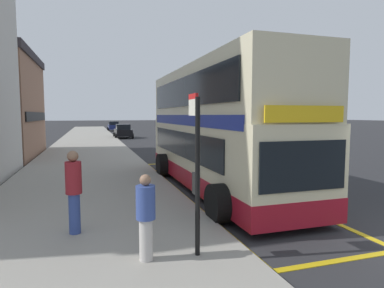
% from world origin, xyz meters
% --- Properties ---
extents(ground_plane, '(260.00, 260.00, 0.00)m').
position_xyz_m(ground_plane, '(0.00, 32.00, 0.00)').
color(ground_plane, '#28282B').
extents(pavement_near, '(6.00, 76.00, 0.14)m').
position_xyz_m(pavement_near, '(-7.00, 32.00, 0.07)').
color(pavement_near, gray).
rests_on(pavement_near, ground).
extents(double_decker_bus, '(3.19, 10.29, 4.40)m').
position_xyz_m(double_decker_bus, '(-2.46, 6.05, 2.06)').
color(double_decker_bus, beige).
rests_on(double_decker_bus, ground).
extents(bus_bay_markings, '(3.05, 12.90, 0.01)m').
position_xyz_m(bus_bay_markings, '(-2.47, 6.11, 0.01)').
color(bus_bay_markings, gold).
rests_on(bus_bay_markings, ground).
extents(bus_stop_sign, '(0.09, 0.51, 2.95)m').
position_xyz_m(bus_stop_sign, '(-5.01, 0.56, 1.84)').
color(bus_stop_sign, black).
rests_on(bus_stop_sign, pavement_near).
extents(parked_car_black_across, '(2.09, 4.20, 1.62)m').
position_xyz_m(parked_car_black_across, '(-3.17, 33.58, 0.80)').
color(parked_car_black_across, black).
rests_on(parked_car_black_across, ground).
extents(parked_car_navy_ahead, '(2.09, 4.20, 1.62)m').
position_xyz_m(parked_car_navy_ahead, '(-3.02, 51.39, 0.80)').
color(parked_car_navy_ahead, navy).
rests_on(parked_car_navy_ahead, ground).
extents(pedestrian_waiting_near_sign, '(0.34, 0.34, 1.54)m').
position_xyz_m(pedestrian_waiting_near_sign, '(-5.94, 0.56, 0.97)').
color(pedestrian_waiting_near_sign, '#B7B2AD').
rests_on(pedestrian_waiting_near_sign, pavement_near).
extents(pedestrian_further_back, '(0.34, 0.34, 1.80)m').
position_xyz_m(pedestrian_further_back, '(-7.20, 2.32, 1.13)').
color(pedestrian_further_back, '#33478C').
rests_on(pedestrian_further_back, pavement_near).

